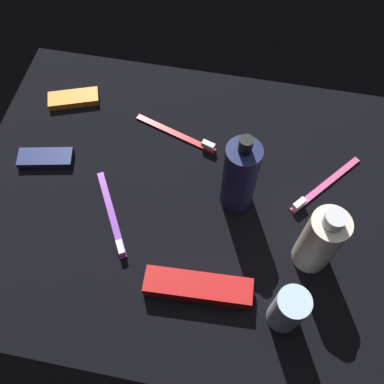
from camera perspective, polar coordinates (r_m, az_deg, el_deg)
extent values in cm
cube|color=black|center=(79.66, 0.00, -1.24)|extent=(84.00, 64.00, 1.20)
cylinder|color=#161E47|center=(72.96, 6.39, 2.11)|extent=(5.93, 5.93, 15.64)
cylinder|color=black|center=(65.26, 7.19, 6.24)|extent=(2.20, 2.20, 2.80)
cylinder|color=silver|center=(71.08, 16.69, -6.32)|extent=(6.15, 6.15, 14.02)
cylinder|color=silver|center=(63.98, 18.53, -3.54)|extent=(3.20, 3.20, 2.20)
cylinder|color=silver|center=(68.36, 12.70, -15.09)|extent=(5.06, 5.06, 10.24)
cube|color=red|center=(86.72, -2.23, 7.87)|extent=(17.47, 6.79, 0.90)
cube|color=white|center=(83.73, 2.20, 6.28)|extent=(2.81, 1.86, 1.20)
cube|color=#E55999|center=(84.12, 17.47, 1.05)|extent=(12.54, 14.52, 0.90)
cube|color=white|center=(79.49, 14.14, -1.51)|extent=(2.52, 2.70, 1.20)
cube|color=purple|center=(78.79, -10.73, -2.76)|extent=(9.98, 16.22, 0.90)
cube|color=white|center=(74.64, -9.51, -7.33)|extent=(2.25, 2.80, 1.20)
cube|color=red|center=(71.33, 0.83, -12.62)|extent=(17.82, 5.37, 3.20)
cube|color=orange|center=(95.21, -15.53, 11.94)|extent=(11.14, 7.29, 1.50)
cube|color=navy|center=(87.62, -18.97, 4.31)|extent=(11.00, 6.04, 1.50)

